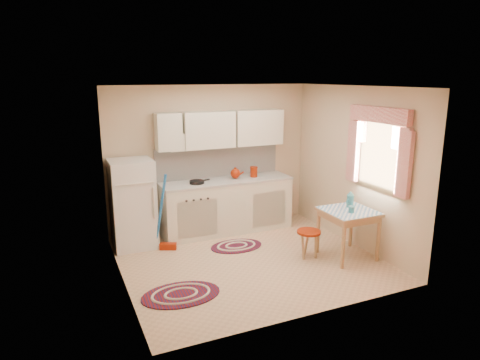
# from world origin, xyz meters

# --- Properties ---
(room_shell) EXTENTS (3.64, 3.60, 2.52)m
(room_shell) POSITION_xyz_m (0.16, 0.24, 1.60)
(room_shell) COLOR tan
(room_shell) RESTS_ON ground
(fridge) EXTENTS (0.65, 0.60, 1.40)m
(fridge) POSITION_xyz_m (-1.44, 1.25, 0.70)
(fridge) COLOR silver
(fridge) RESTS_ON ground
(broom) EXTENTS (0.30, 0.22, 1.20)m
(broom) POSITION_xyz_m (-0.99, 0.90, 0.60)
(broom) COLOR #1C62B1
(broom) RESTS_ON ground
(base_cabinets) EXTENTS (2.25, 0.60, 0.88)m
(base_cabinets) POSITION_xyz_m (0.16, 1.30, 0.44)
(base_cabinets) COLOR beige
(base_cabinets) RESTS_ON ground
(countertop) EXTENTS (2.27, 0.62, 0.04)m
(countertop) POSITION_xyz_m (0.16, 1.30, 0.90)
(countertop) COLOR #B2AEA8
(countertop) RESTS_ON base_cabinets
(frying_pan) EXTENTS (0.31, 0.31, 0.05)m
(frying_pan) POSITION_xyz_m (-0.38, 1.25, 0.94)
(frying_pan) COLOR black
(frying_pan) RESTS_ON countertop
(red_kettle) EXTENTS (0.24, 0.23, 0.19)m
(red_kettle) POSITION_xyz_m (0.33, 1.30, 1.01)
(red_kettle) COLOR #8D1E05
(red_kettle) RESTS_ON countertop
(red_canister) EXTENTS (0.14, 0.14, 0.16)m
(red_canister) POSITION_xyz_m (0.68, 1.30, 1.00)
(red_canister) COLOR #8D1E05
(red_canister) RESTS_ON countertop
(table) EXTENTS (0.72, 0.72, 0.72)m
(table) POSITION_xyz_m (1.39, -0.44, 0.36)
(table) COLOR tan
(table) RESTS_ON ground
(stool) EXTENTS (0.45, 0.45, 0.42)m
(stool) POSITION_xyz_m (0.84, -0.24, 0.21)
(stool) COLOR #8D1E05
(stool) RESTS_ON ground
(coffee_pot) EXTENTS (0.16, 0.14, 0.26)m
(coffee_pot) POSITION_xyz_m (1.50, -0.32, 0.85)
(coffee_pot) COLOR teal
(coffee_pot) RESTS_ON table
(mug) EXTENTS (0.10, 0.10, 0.10)m
(mug) POSITION_xyz_m (1.35, -0.54, 0.77)
(mug) COLOR teal
(mug) RESTS_ON table
(rug_center) EXTENTS (0.85, 0.58, 0.02)m
(rug_center) POSITION_xyz_m (0.03, 0.57, 0.01)
(rug_center) COLOR maroon
(rug_center) RESTS_ON ground
(rug_left) EXTENTS (1.02, 0.71, 0.02)m
(rug_left) POSITION_xyz_m (-1.21, -0.57, 0.01)
(rug_left) COLOR maroon
(rug_left) RESTS_ON ground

